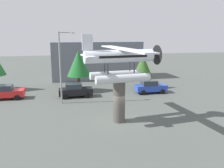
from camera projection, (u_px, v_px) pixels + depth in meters
The scene contains 10 objects.
ground_plane at pixel (119, 121), 21.38m from camera, with size 140.00×140.00×0.00m, color #4C514C.
display_pedestal at pixel (119, 101), 20.97m from camera, with size 1.10×1.10×3.84m, color #4C4742.
floatplane_monument at pixel (121, 62), 20.25m from camera, with size 7.02×10.46×4.00m.
car_near_red at pixel (6, 92), 28.51m from camera, with size 4.20×2.02×1.76m.
car_mid_black at pixel (75, 90), 29.45m from camera, with size 4.20×2.02×1.76m.
car_far_blue at pixel (150, 87), 31.44m from camera, with size 4.20×2.02×1.76m.
streetlight_primary at pixel (62, 63), 26.00m from camera, with size 1.84×0.28×8.14m.
storefront_building at pixel (96, 60), 41.96m from camera, with size 15.64×5.97×6.54m, color slate.
tree_east at pixel (78, 64), 31.65m from camera, with size 3.12×3.12×5.66m.
tree_center_back at pixel (143, 66), 33.54m from camera, with size 2.80×2.80×4.96m.
Camera 1 is at (-4.93, -19.57, 7.88)m, focal length 37.29 mm.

